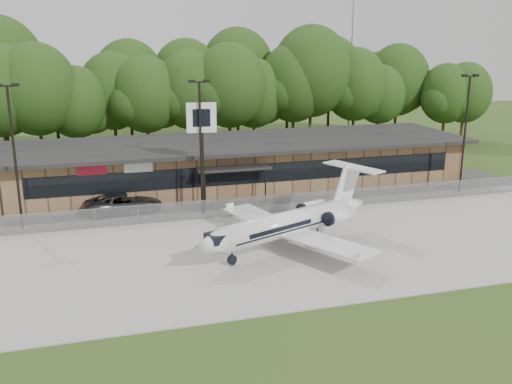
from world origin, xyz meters
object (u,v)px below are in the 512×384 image
object	(u,v)px
business_jet	(291,224)
suv	(124,203)
pole_sign	(202,129)
terminal	(240,163)

from	to	relation	value
business_jet	suv	size ratio (longest dim) A/B	2.39
suv	pole_sign	world-z (taller)	pole_sign
terminal	pole_sign	xyz separation A→B (m)	(-4.84, -7.14, 4.34)
pole_sign	suv	bearing A→B (deg)	171.45
suv	pole_sign	distance (m)	8.37
business_jet	pole_sign	bearing A→B (deg)	89.69
terminal	business_jet	bearing A→B (deg)	-93.42
business_jet	pole_sign	size ratio (longest dim) A/B	1.64
pole_sign	terminal	bearing A→B (deg)	61.45
suv	terminal	bearing A→B (deg)	-67.38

